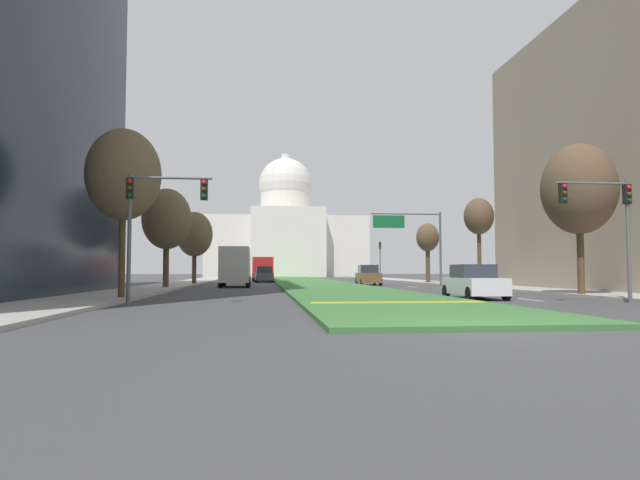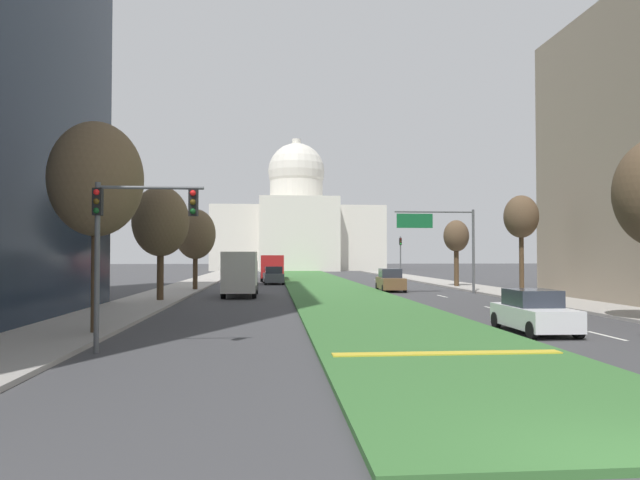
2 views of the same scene
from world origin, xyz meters
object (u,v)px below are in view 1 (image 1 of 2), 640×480
(street_tree_left_far, at_px, (195,235))
(city_bus, at_px, (263,267))
(street_tree_right_near, at_px, (579,189))
(traffic_light_near_left, at_px, (152,209))
(street_tree_right_far, at_px, (428,239))
(street_tree_right_mid, at_px, (479,217))
(street_tree_left_near, at_px, (124,175))
(capitol_building, at_px, (285,237))
(overhead_guide_sign, at_px, (414,232))
(sedan_midblock, at_px, (368,276))
(sedan_lead_stopped, at_px, (474,283))
(traffic_light_far_right, at_px, (380,255))
(sedan_distant, at_px, (264,275))
(street_tree_left_mid, at_px, (167,219))
(box_truck_delivery, at_px, (235,266))
(traffic_light_near_right, at_px, (609,213))

(street_tree_left_far, height_order, city_bus, street_tree_left_far)
(street_tree_right_near, height_order, street_tree_left_far, street_tree_right_near)
(traffic_light_near_left, xyz_separation_m, street_tree_right_far, (21.24, 32.60, 0.80))
(street_tree_right_mid, bearing_deg, street_tree_left_near, -147.03)
(capitol_building, distance_m, overhead_guide_sign, 73.84)
(sedan_midblock, bearing_deg, sedan_lead_stopped, -89.34)
(traffic_light_far_right, bearing_deg, street_tree_right_mid, -87.69)
(traffic_light_far_right, distance_m, overhead_guide_sign, 24.16)
(street_tree_left_far, bearing_deg, street_tree_left_near, -90.27)
(traffic_light_far_right, xyz_separation_m, street_tree_right_mid, (1.22, -30.22, 2.13))
(street_tree_left_near, distance_m, sedan_distant, 37.76)
(traffic_light_near_left, bearing_deg, street_tree_left_far, 93.60)
(sedan_lead_stopped, xyz_separation_m, sedan_distant, (-9.86, 37.34, 0.07))
(street_tree_left_mid, distance_m, street_tree_right_far, 27.56)
(street_tree_left_mid, distance_m, box_truck_delivery, 7.35)
(capitol_building, distance_m, street_tree_left_near, 95.16)
(street_tree_right_far, bearing_deg, traffic_light_near_left, -123.09)
(capitol_building, relative_size, street_tree_right_far, 5.39)
(traffic_light_near_right, xyz_separation_m, sedan_distant, (-14.37, 41.04, -2.95))
(street_tree_left_near, bearing_deg, sedan_lead_stopped, -1.69)
(box_truck_delivery, bearing_deg, overhead_guide_sign, 6.13)
(street_tree_right_near, bearing_deg, traffic_light_near_left, -167.20)
(traffic_light_near_right, relative_size, street_tree_left_far, 0.76)
(sedan_lead_stopped, bearing_deg, traffic_light_near_right, -39.38)
(traffic_light_far_right, distance_m, street_tree_right_near, 44.18)
(traffic_light_near_left, bearing_deg, street_tree_left_mid, 97.81)
(traffic_light_near_left, distance_m, street_tree_right_mid, 28.14)
(traffic_light_near_left, relative_size, street_tree_right_near, 0.65)
(capitol_building, xyz_separation_m, traffic_light_far_right, (10.33, -49.27, -5.23))
(sedan_lead_stopped, bearing_deg, street_tree_right_mid, 66.93)
(traffic_light_near_left, bearing_deg, capitol_building, 84.48)
(street_tree_left_near, bearing_deg, traffic_light_near_left, -61.46)
(capitol_building, relative_size, street_tree_left_mid, 4.53)
(box_truck_delivery, bearing_deg, sedan_distant, 82.19)
(street_tree_right_far, height_order, box_truck_delivery, street_tree_right_far)
(traffic_light_near_left, bearing_deg, overhead_guide_sign, 54.61)
(traffic_light_near_left, xyz_separation_m, overhead_guide_sign, (17.63, 24.82, 0.88))
(traffic_light_far_right, xyz_separation_m, street_tree_left_near, (-21.81, -45.15, 2.43))
(traffic_light_near_right, distance_m, city_bus, 51.82)
(capitol_building, xyz_separation_m, city_bus, (-4.97, -48.90, -6.77))
(capitol_building, bearing_deg, box_truck_delivery, -95.54)
(traffic_light_near_right, bearing_deg, traffic_light_far_right, 89.02)
(capitol_building, xyz_separation_m, overhead_guide_sign, (8.15, -73.29, -3.87))
(street_tree_right_mid, bearing_deg, sedan_lead_stopped, -113.07)
(street_tree_right_far, xyz_separation_m, box_truck_delivery, (-19.03, -9.44, -2.92))
(street_tree_right_near, xyz_separation_m, sedan_midblock, (-6.65, 23.36, -4.73))
(traffic_light_near_right, relative_size, street_tree_right_near, 0.65)
(street_tree_left_near, xyz_separation_m, street_tree_right_mid, (23.03, 14.94, -0.30))
(traffic_light_near_right, xyz_separation_m, box_truck_delivery, (-16.75, 23.67, -2.12))
(traffic_light_near_right, distance_m, street_tree_right_near, 5.84)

